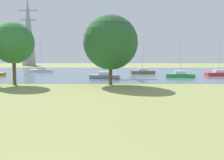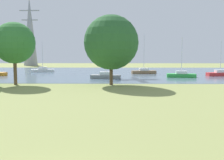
{
  "view_description": "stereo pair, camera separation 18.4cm",
  "coord_description": "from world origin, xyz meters",
  "px_view_note": "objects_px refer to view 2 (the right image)",
  "views": [
    {
      "loc": [
        2.12,
        -7.27,
        4.22
      ],
      "look_at": [
        1.88,
        17.88,
        1.72
      ],
      "focal_mm": 44.47,
      "sensor_mm": 36.0,
      "label": 1
    },
    {
      "loc": [
        2.31,
        -7.26,
        4.22
      ],
      "look_at": [
        1.88,
        17.88,
        1.72
      ],
      "focal_mm": 44.47,
      "sensor_mm": 36.0,
      "label": 2
    }
  ],
  "objects_px": {
    "tree_east_far": "(111,42)",
    "electricity_pylon": "(30,31)",
    "sailboat_green": "(181,75)",
    "tree_east_near": "(14,43)",
    "sailboat_white": "(43,70)",
    "sailboat_gray": "(106,76)",
    "sailboat_red": "(220,73)",
    "sailboat_brown": "(144,71)"
  },
  "relations": [
    {
      "from": "tree_east_far",
      "to": "electricity_pylon",
      "type": "height_order",
      "value": "electricity_pylon"
    },
    {
      "from": "sailboat_green",
      "to": "tree_east_near",
      "type": "distance_m",
      "value": 27.13
    },
    {
      "from": "sailboat_white",
      "to": "tree_east_far",
      "type": "bearing_deg",
      "value": -57.04
    },
    {
      "from": "sailboat_gray",
      "to": "sailboat_white",
      "type": "bearing_deg",
      "value": 133.49
    },
    {
      "from": "sailboat_gray",
      "to": "sailboat_green",
      "type": "distance_m",
      "value": 13.01
    },
    {
      "from": "sailboat_white",
      "to": "tree_east_near",
      "type": "bearing_deg",
      "value": -83.5
    },
    {
      "from": "sailboat_gray",
      "to": "tree_east_near",
      "type": "relative_size",
      "value": 0.92
    },
    {
      "from": "sailboat_green",
      "to": "tree_east_far",
      "type": "relative_size",
      "value": 0.74
    },
    {
      "from": "sailboat_white",
      "to": "sailboat_red",
      "type": "bearing_deg",
      "value": -15.17
    },
    {
      "from": "sailboat_gray",
      "to": "electricity_pylon",
      "type": "height_order",
      "value": "electricity_pylon"
    },
    {
      "from": "tree_east_near",
      "to": "electricity_pylon",
      "type": "xyz_separation_m",
      "value": [
        -14.69,
        54.0,
        5.58
      ]
    },
    {
      "from": "sailboat_white",
      "to": "tree_east_near",
      "type": "distance_m",
      "value": 24.16
    },
    {
      "from": "tree_east_far",
      "to": "sailboat_white",
      "type": "bearing_deg",
      "value": 122.96
    },
    {
      "from": "sailboat_gray",
      "to": "electricity_pylon",
      "type": "relative_size",
      "value": 0.34
    },
    {
      "from": "sailboat_red",
      "to": "sailboat_gray",
      "type": "bearing_deg",
      "value": -164.76
    },
    {
      "from": "sailboat_brown",
      "to": "tree_east_far",
      "type": "height_order",
      "value": "tree_east_far"
    },
    {
      "from": "electricity_pylon",
      "to": "sailboat_white",
      "type": "bearing_deg",
      "value": -68.51
    },
    {
      "from": "tree_east_far",
      "to": "tree_east_near",
      "type": "bearing_deg",
      "value": 179.68
    },
    {
      "from": "electricity_pylon",
      "to": "tree_east_near",
      "type": "bearing_deg",
      "value": -74.78
    },
    {
      "from": "sailboat_gray",
      "to": "tree_east_far",
      "type": "distance_m",
      "value": 10.03
    },
    {
      "from": "sailboat_white",
      "to": "sailboat_red",
      "type": "distance_m",
      "value": 35.9
    },
    {
      "from": "sailboat_brown",
      "to": "sailboat_red",
      "type": "relative_size",
      "value": 1.26
    },
    {
      "from": "sailboat_gray",
      "to": "sailboat_white",
      "type": "xyz_separation_m",
      "value": [
        -14.19,
        14.96,
        -0.01
      ]
    },
    {
      "from": "sailboat_red",
      "to": "sailboat_green",
      "type": "bearing_deg",
      "value": -158.26
    },
    {
      "from": "sailboat_brown",
      "to": "electricity_pylon",
      "type": "xyz_separation_m",
      "value": [
        -33.42,
        34.77,
        10.55
      ]
    },
    {
      "from": "sailboat_green",
      "to": "tree_east_near",
      "type": "relative_size",
      "value": 0.82
    },
    {
      "from": "tree_east_near",
      "to": "tree_east_far",
      "type": "xyz_separation_m",
      "value": [
        12.6,
        -0.07,
        0.07
      ]
    },
    {
      "from": "sailboat_brown",
      "to": "sailboat_gray",
      "type": "bearing_deg",
      "value": -123.95
    },
    {
      "from": "sailboat_gray",
      "to": "electricity_pylon",
      "type": "bearing_deg",
      "value": 119.96
    },
    {
      "from": "electricity_pylon",
      "to": "sailboat_gray",
      "type": "bearing_deg",
      "value": -60.04
    },
    {
      "from": "sailboat_white",
      "to": "tree_east_far",
      "type": "distance_m",
      "value": 28.53
    },
    {
      "from": "sailboat_red",
      "to": "tree_east_near",
      "type": "xyz_separation_m",
      "value": [
        -31.97,
        -14.09,
        5.0
      ]
    },
    {
      "from": "sailboat_red",
      "to": "tree_east_far",
      "type": "distance_m",
      "value": 24.53
    },
    {
      "from": "sailboat_green",
      "to": "tree_east_far",
      "type": "distance_m",
      "value": 16.89
    },
    {
      "from": "sailboat_red",
      "to": "electricity_pylon",
      "type": "distance_m",
      "value": 62.3
    },
    {
      "from": "sailboat_red",
      "to": "sailboat_white",
      "type": "bearing_deg",
      "value": 164.83
    },
    {
      "from": "sailboat_gray",
      "to": "sailboat_brown",
      "type": "height_order",
      "value": "sailboat_brown"
    },
    {
      "from": "sailboat_gray",
      "to": "tree_east_near",
      "type": "height_order",
      "value": "tree_east_near"
    },
    {
      "from": "sailboat_white",
      "to": "electricity_pylon",
      "type": "xyz_separation_m",
      "value": [
        -12.02,
        30.51,
        10.57
      ]
    },
    {
      "from": "sailboat_gray",
      "to": "sailboat_red",
      "type": "xyz_separation_m",
      "value": [
        20.45,
        5.57,
        -0.02
      ]
    },
    {
      "from": "tree_east_far",
      "to": "electricity_pylon",
      "type": "bearing_deg",
      "value": 116.78
    },
    {
      "from": "sailboat_red",
      "to": "electricity_pylon",
      "type": "xyz_separation_m",
      "value": [
        -46.66,
        39.9,
        10.57
      ]
    }
  ]
}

